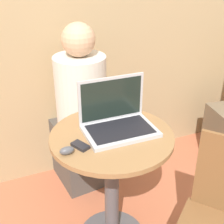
# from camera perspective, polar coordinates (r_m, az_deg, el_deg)

# --- Properties ---
(round_table) EXTENTS (0.63, 0.63, 0.74)m
(round_table) POSITION_cam_1_polar(r_m,az_deg,el_deg) (1.71, -0.04, -10.70)
(round_table) COLOR #4C4C51
(round_table) RESTS_ON ground_plane
(laptop) EXTENTS (0.37, 0.26, 0.26)m
(laptop) POSITION_cam_1_polar(r_m,az_deg,el_deg) (1.60, 0.97, -1.44)
(laptop) COLOR #B7B7BC
(laptop) RESTS_ON round_table
(cell_phone) EXTENTS (0.08, 0.10, 0.02)m
(cell_phone) POSITION_cam_1_polar(r_m,az_deg,el_deg) (1.49, -5.82, -6.15)
(cell_phone) COLOR black
(cell_phone) RESTS_ON round_table
(computer_mouse) EXTENTS (0.07, 0.04, 0.04)m
(computer_mouse) POSITION_cam_1_polar(r_m,az_deg,el_deg) (1.44, -8.25, -7.00)
(computer_mouse) COLOR #4C4C51
(computer_mouse) RESTS_ON round_table
(person_seated) EXTENTS (0.36, 0.53, 1.20)m
(person_seated) POSITION_cam_1_polar(r_m,az_deg,el_deg) (2.19, -6.02, -1.75)
(person_seated) COLOR #4C4742
(person_seated) RESTS_ON ground_plane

